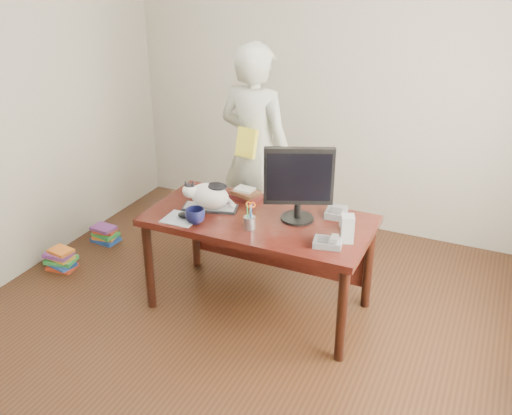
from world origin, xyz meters
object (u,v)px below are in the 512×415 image
object	(u,v)px
book_stack	(246,194)
cat	(208,195)
keyboard	(210,208)
book_pile_b	(105,234)
book_pile_a	(61,259)
person	(255,152)
coffee_mug	(195,216)
speaker	(347,229)
phone	(328,242)
calculator	(336,212)
mouse	(185,215)
pen_cup	(250,221)
desk	(263,231)
baseball	(345,225)
monitor	(299,181)

from	to	relation	value
book_stack	cat	bearing A→B (deg)	-108.66
keyboard	cat	bearing A→B (deg)	-171.64
cat	book_pile_b	bearing A→B (deg)	149.01
cat	book_stack	xyz separation A→B (m)	(0.17, 0.28, -0.08)
book_pile_a	cat	bearing A→B (deg)	7.34
person	coffee_mug	bearing A→B (deg)	100.32
speaker	person	xyz separation A→B (m)	(-1.07, 0.91, 0.08)
cat	phone	bearing A→B (deg)	-24.97
coffee_mug	book_stack	xyz separation A→B (m)	(0.14, 0.52, -0.02)
keyboard	coffee_mug	xyz separation A→B (m)	(0.02, -0.24, 0.04)
book_pile_a	calculator	bearing A→B (deg)	11.47
phone	calculator	world-z (taller)	phone
book_stack	person	xyz separation A→B (m)	(-0.18, 0.57, 0.13)
cat	coffee_mug	bearing A→B (deg)	-98.60
cat	mouse	size ratio (longest dim) A/B	3.51
coffee_mug	calculator	distance (m)	1.00
cat	speaker	bearing A→B (deg)	-18.18
keyboard	mouse	distance (m)	0.23
keyboard	pen_cup	bearing A→B (deg)	-37.62
person	book_stack	bearing A→B (deg)	115.88
desk	phone	distance (m)	0.66
phone	book_stack	bearing A→B (deg)	139.62
phone	baseball	size ratio (longest dim) A/B	2.53
coffee_mug	book_stack	bearing A→B (deg)	74.79
mouse	coffee_mug	size ratio (longest dim) A/B	0.80
book_pile_a	book_pile_b	size ratio (longest dim) A/B	1.05
desk	speaker	distance (m)	0.73
cat	monitor	bearing A→B (deg)	-7.37
desk	keyboard	size ratio (longest dim) A/B	3.79
monitor	coffee_mug	xyz separation A→B (m)	(-0.63, -0.33, -0.25)
mouse	book_stack	distance (m)	0.55
calculator	person	size ratio (longest dim) A/B	0.10
cat	book_stack	world-z (taller)	cat
keyboard	coffee_mug	world-z (taller)	coffee_mug
desk	mouse	world-z (taller)	mouse
keyboard	person	world-z (taller)	person
book_stack	phone	bearing A→B (deg)	-17.39
mouse	person	size ratio (longest dim) A/B	0.06
speaker	calculator	world-z (taller)	speaker
book_pile_b	coffee_mug	bearing A→B (deg)	-24.34
cat	mouse	xyz separation A→B (m)	(-0.08, -0.21, -0.09)
cat	book_pile_a	distance (m)	1.57
keyboard	monitor	distance (m)	0.72
desk	person	xyz separation A→B (m)	(-0.41, 0.75, 0.32)
book_pile_a	book_pile_b	distance (m)	0.55
coffee_mug	person	distance (m)	1.09
desk	phone	xyz separation A→B (m)	(0.58, -0.27, 0.17)
calculator	book_pile_b	xyz separation A→B (m)	(-2.21, 0.10, -0.70)
speaker	calculator	distance (m)	0.39
baseball	speaker	bearing A→B (deg)	-68.81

